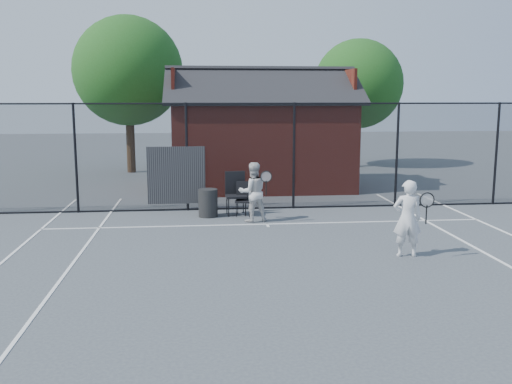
{
  "coord_description": "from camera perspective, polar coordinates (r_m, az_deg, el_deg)",
  "views": [
    {
      "loc": [
        -1.69,
        -10.82,
        3.16
      ],
      "look_at": [
        -0.44,
        1.38,
        1.1
      ],
      "focal_mm": 40.0,
      "sensor_mm": 36.0,
      "label": 1
    }
  ],
  "objects": [
    {
      "name": "ground",
      "position": [
        11.4,
        2.94,
        -6.57
      ],
      "size": [
        80.0,
        80.0,
        0.0
      ],
      "primitive_type": "plane",
      "color": "#40454A",
      "rests_on": "ground"
    },
    {
      "name": "tree_left",
      "position": [
        24.51,
        -12.67,
        11.71
      ],
      "size": [
        4.48,
        4.48,
        6.44
      ],
      "color": "black",
      "rests_on": "ground"
    },
    {
      "name": "player_front",
      "position": [
        11.7,
        14.91,
        -2.55
      ],
      "size": [
        0.71,
        0.54,
        1.54
      ],
      "color": "white",
      "rests_on": "ground"
    },
    {
      "name": "court_lines",
      "position": [
        10.15,
        4.08,
        -8.59
      ],
      "size": [
        11.02,
        18.0,
        0.01
      ],
      "color": "white",
      "rests_on": "ground"
    },
    {
      "name": "fence",
      "position": [
        15.97,
        -0.82,
        3.37
      ],
      "size": [
        22.04,
        3.0,
        3.0
      ],
      "color": "black",
      "rests_on": "ground"
    },
    {
      "name": "player_back",
      "position": [
        14.47,
        -0.32,
        0.0
      ],
      "size": [
        0.87,
        0.69,
        1.52
      ],
      "color": "silver",
      "rests_on": "ground"
    },
    {
      "name": "clubhouse",
      "position": [
        20.0,
        0.48,
        5.07
      ],
      "size": [
        6.5,
        4.36,
        4.19
      ],
      "color": "maroon",
      "rests_on": "ground"
    },
    {
      "name": "chair_left",
      "position": [
        15.33,
        -2.01,
        -0.22
      ],
      "size": [
        0.57,
        0.6,
        1.13
      ],
      "primitive_type": "cube",
      "rotation": [
        0.0,
        0.0,
        0.06
      ],
      "color": "black",
      "rests_on": "ground"
    },
    {
      "name": "chair_right",
      "position": [
        15.21,
        -1.25,
        -0.76
      ],
      "size": [
        0.5,
        0.51,
        0.89
      ],
      "primitive_type": "cube",
      "rotation": [
        0.0,
        0.0,
        -0.17
      ],
      "color": "black",
      "rests_on": "ground"
    },
    {
      "name": "waste_bin",
      "position": [
        15.18,
        -4.82,
        -1.09
      ],
      "size": [
        0.55,
        0.55,
        0.74
      ],
      "primitive_type": "cylinder",
      "rotation": [
        0.0,
        0.0,
        -0.1
      ],
      "color": "black",
      "rests_on": "ground"
    },
    {
      "name": "tree_right",
      "position": [
        26.33,
        10.2,
        10.57
      ],
      "size": [
        3.97,
        3.97,
        5.7
      ],
      "color": "black",
      "rests_on": "ground"
    }
  ]
}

